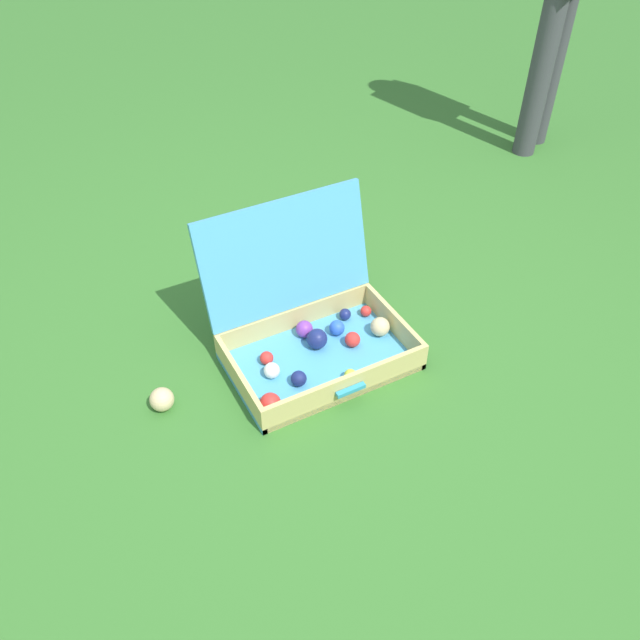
# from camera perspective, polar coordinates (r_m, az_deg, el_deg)

# --- Properties ---
(ground_plane) EXTENTS (16.00, 16.00, 0.00)m
(ground_plane) POSITION_cam_1_polar(r_m,az_deg,el_deg) (2.43, -0.51, -3.70)
(ground_plane) COLOR #336B28
(open_suitcase) EXTENTS (0.66, 0.57, 0.53)m
(open_suitcase) POSITION_cam_1_polar(r_m,az_deg,el_deg) (2.39, -0.84, -0.65)
(open_suitcase) COLOR #4799C6
(open_suitcase) RESTS_ON ground
(stray_ball_on_grass) EXTENTS (0.08, 0.08, 0.08)m
(stray_ball_on_grass) POSITION_cam_1_polar(r_m,az_deg,el_deg) (2.31, -13.71, -6.79)
(stray_ball_on_grass) COLOR #D1B784
(stray_ball_on_grass) RESTS_ON ground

